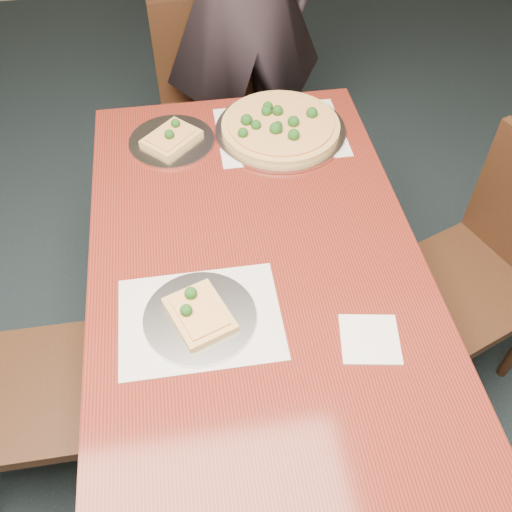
{
  "coord_description": "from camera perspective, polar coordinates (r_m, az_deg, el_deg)",
  "views": [
    {
      "loc": [
        0.16,
        -0.35,
        1.92
      ],
      "look_at": [
        0.31,
        0.65,
        0.75
      ],
      "focal_mm": 40.0,
      "sensor_mm": 36.0,
      "label": 1
    }
  ],
  "objects": [
    {
      "name": "dining_table",
      "position": [
        1.62,
        0.0,
        -2.13
      ],
      "size": [
        0.9,
        1.5,
        0.75
      ],
      "color": "#551611",
      "rests_on": "ground"
    },
    {
      "name": "placemat_main",
      "position": [
        1.95,
        2.45,
        12.3
      ],
      "size": [
        0.42,
        0.32,
        0.0
      ],
      "primitive_type": "cube",
      "color": "white",
      "rests_on": "dining_table"
    },
    {
      "name": "slice_plate_far",
      "position": [
        1.92,
        -8.43,
        11.47
      ],
      "size": [
        0.28,
        0.28,
        0.06
      ],
      "color": "silver",
      "rests_on": "dining_table"
    },
    {
      "name": "pizza_pan",
      "position": [
        1.94,
        2.43,
        12.81
      ],
      "size": [
        0.43,
        0.43,
        0.07
      ],
      "color": "silver",
      "rests_on": "dining_table"
    },
    {
      "name": "napkin",
      "position": [
        1.41,
        11.31,
        -8.16
      ],
      "size": [
        0.16,
        0.16,
        0.01
      ],
      "primitive_type": "cube",
      "rotation": [
        0.0,
        0.0,
        -0.17
      ],
      "color": "white",
      "rests_on": "dining_table"
    },
    {
      "name": "placemat_near",
      "position": [
        1.43,
        -5.6,
        -6.23
      ],
      "size": [
        0.4,
        0.3,
        0.0
      ],
      "primitive_type": "cube",
      "color": "white",
      "rests_on": "dining_table"
    },
    {
      "name": "slice_plate_near",
      "position": [
        1.42,
        -5.69,
        -5.9
      ],
      "size": [
        0.28,
        0.28,
        0.06
      ],
      "color": "silver",
      "rests_on": "dining_table"
    },
    {
      "name": "chair_far",
      "position": [
        2.53,
        -4.5,
        15.22
      ],
      "size": [
        0.45,
        0.45,
        0.91
      ],
      "rotation": [
        0.0,
        0.0,
        0.06
      ],
      "color": "black",
      "rests_on": "ground"
    },
    {
      "name": "chair_right",
      "position": [
        1.98,
        22.24,
        -0.71
      ],
      "size": [
        0.54,
        0.54,
        0.91
      ],
      "rotation": [
        0.0,
        0.0,
        -1.21
      ],
      "color": "black",
      "rests_on": "ground"
    }
  ]
}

